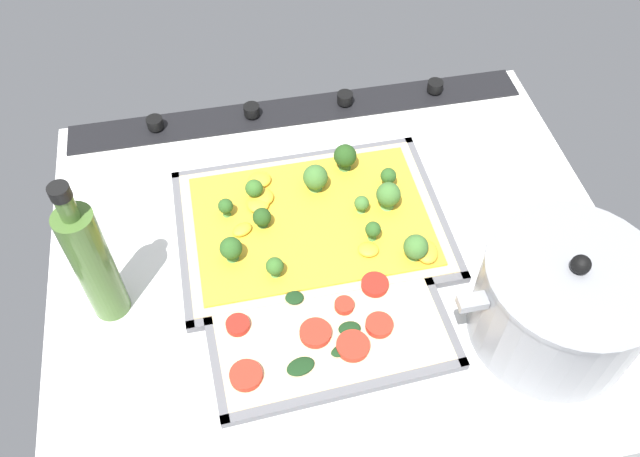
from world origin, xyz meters
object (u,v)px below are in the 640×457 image
(veggie_pizza_back, at_px, (326,324))
(cooking_pot, at_px, (561,301))
(baking_tray_back, at_px, (327,324))
(broccoli_pizza, at_px, (315,218))
(baking_tray_front, at_px, (312,226))
(oil_bottle, at_px, (93,263))

(veggie_pizza_back, relative_size, cooking_pot, 1.07)
(veggie_pizza_back, bearing_deg, baking_tray_back, -116.97)
(broccoli_pizza, distance_m, cooking_pot, 0.36)
(broccoli_pizza, height_order, cooking_pot, cooking_pot)
(broccoli_pizza, bearing_deg, baking_tray_back, 84.26)
(broccoli_pizza, bearing_deg, veggie_pizza_back, 83.79)
(baking_tray_back, xyz_separation_m, veggie_pizza_back, (0.00, 0.00, 0.01))
(baking_tray_front, bearing_deg, baking_tray_back, 86.19)
(broccoli_pizza, bearing_deg, oil_bottle, 15.81)
(baking_tray_front, xyz_separation_m, oil_bottle, (0.30, 0.08, 0.10))
(cooking_pot, xyz_separation_m, oil_bottle, (0.58, -0.15, 0.03))
(baking_tray_back, relative_size, oil_bottle, 1.35)
(veggie_pizza_back, bearing_deg, baking_tray_front, -94.33)
(oil_bottle, bearing_deg, cooking_pot, 165.36)
(oil_bottle, bearing_deg, broccoli_pizza, -164.19)
(oil_bottle, bearing_deg, baking_tray_back, 162.93)
(baking_tray_front, distance_m, veggie_pizza_back, 0.18)
(cooking_pot, bearing_deg, veggie_pizza_back, -11.45)
(baking_tray_back, height_order, cooking_pot, cooking_pot)
(baking_tray_front, xyz_separation_m, cooking_pot, (-0.28, 0.23, 0.07))
(cooking_pot, height_order, oil_bottle, oil_bottle)
(broccoli_pizza, relative_size, cooking_pot, 1.32)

